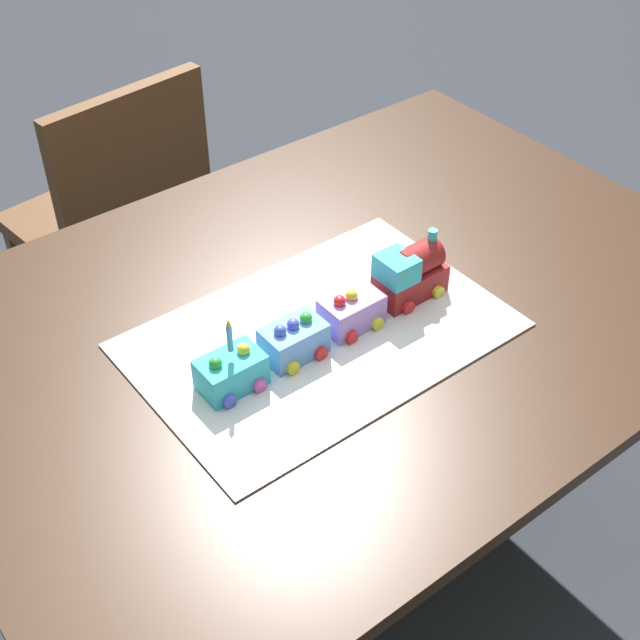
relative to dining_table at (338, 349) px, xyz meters
The scene contains 9 objects.
ground_plane 0.63m from the dining_table, ahead, with size 8.00×8.00×0.00m, color #2D3038.
dining_table is the anchor object (origin of this frame).
chair 0.85m from the dining_table, 88.05° to the right, with size 0.44×0.44×0.86m.
cake_board 0.14m from the dining_table, 31.68° to the left, with size 0.60×0.40×0.00m, color silver.
cake_locomotive 0.20m from the dining_table, 150.69° to the left, with size 0.14×0.08×0.12m.
cake_car_flatbed_lavender 0.15m from the dining_table, 69.47° to the left, with size 0.10×0.08×0.07m.
cake_car_gondola_sky_blue 0.21m from the dining_table, 23.23° to the left, with size 0.10×0.08×0.07m.
cake_car_tanker_turquoise 0.30m from the dining_table, 13.11° to the left, with size 0.10×0.08×0.07m.
birthday_candle 0.34m from the dining_table, 13.25° to the left, with size 0.01×0.01×0.06m.
Camera 1 is at (0.74, 0.90, 1.69)m, focal length 48.94 mm.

